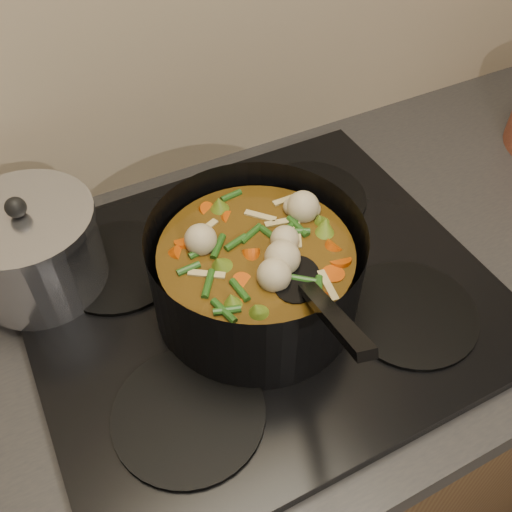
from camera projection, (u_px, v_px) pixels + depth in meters
name	position (u px, v px, depth m)	size (l,w,h in m)	color
counter	(258.00, 439.00, 1.14)	(2.64, 0.64, 0.91)	brown
stovetop	(259.00, 293.00, 0.80)	(0.62, 0.54, 0.03)	black
stockpot	(256.00, 272.00, 0.73)	(0.36, 0.41, 0.20)	black
saucepan	(33.00, 249.00, 0.76)	(0.18, 0.18, 0.15)	silver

